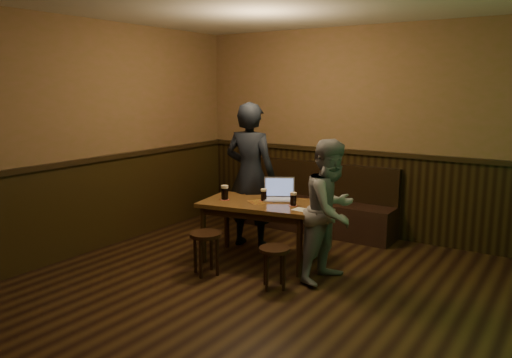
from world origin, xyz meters
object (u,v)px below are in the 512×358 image
Objects in this scene: bench at (318,209)px; person_grey at (331,211)px; pub_table at (260,210)px; pint_left at (225,192)px; laptop at (279,194)px; person_suit at (250,175)px; pint_right at (293,199)px; stool_right at (274,256)px; stool_left at (206,241)px; pint_mid at (264,195)px.

person_grey is (0.93, -1.57, 0.43)m from bench.
pub_table is 8.28× the size of pint_left.
laptop is 0.25× the size of person_suit.
pint_right is at bearing -2.76° from pub_table.
laptop is (0.12, -1.26, 0.46)m from bench.
pint_right is (-0.15, 0.64, 0.44)m from stool_right.
laptop is (0.37, 0.91, 0.40)m from stool_left.
pub_table is at bearing -90.00° from bench.
stool_left is at bearing -120.54° from pub_table.
person_suit reaches higher than stool_left.
bench is at bearing 38.84° from person_grey.
laptop is at bearing 77.18° from person_grey.
stool_right is at bearing -50.16° from pint_mid.
laptop is at bearing 118.16° from stool_right.
pint_left is at bearing 105.85° from stool_left.
stool_right is (0.56, -0.59, -0.27)m from pub_table.
pint_left is (-0.16, 0.55, 0.42)m from stool_left.
person_suit is at bearing 131.25° from laptop.
pint_mid is at bearing 24.64° from pint_left.
pint_right reaches higher than stool_right.
person_grey reaches higher than pint_left.
pint_left reaches higher than stool_right.
pint_right is 0.34m from laptop.
stool_left is 0.25× the size of person_suit.
person_suit is at bearing 90.17° from pint_left.
stool_right is 1.51m from person_suit.
pint_left reaches higher than stool_left.
laptop is at bearing 34.05° from pint_left.
pint_right is (0.41, 0.05, 0.17)m from pub_table.
pint_left is 1.13× the size of pint_right.
bench reaches higher than pint_right.
stool_right is 0.28× the size of person_grey.
person_grey is at bearing 152.44° from person_suit.
pint_right is at bearing 103.36° from stool_right.
stool_right is at bearing -92.03° from laptop.
stool_left is at bearing -109.35° from pint_mid.
pint_left is at bearing 100.23° from person_grey.
laptop reaches higher than stool_right.
stool_right is 1.03m from laptop.
stool_left is 3.19× the size of pint_mid.
person_grey is at bearing -14.57° from pint_right.
bench is 1.21× the size of person_suit.
pint_left reaches higher than pint_mid.
stool_left is at bearing -74.15° from pint_left.
laptop is 0.30× the size of person_grey.
pint_mid is 0.40m from pint_right.
stool_right is 0.80m from pint_right.
person_suit reaches higher than stool_right.
bench is 4.87× the size of laptop.
person_grey reaches higher than stool_left.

